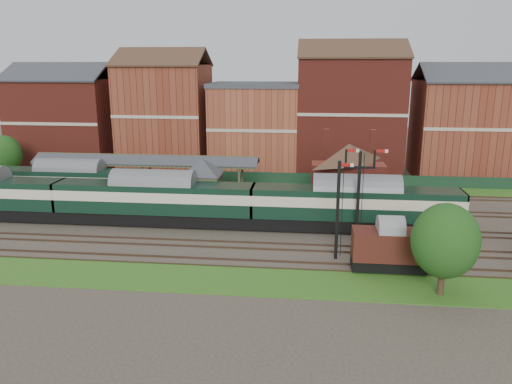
# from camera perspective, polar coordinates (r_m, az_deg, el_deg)

# --- Properties ---
(ground) EXTENTS (160.00, 160.00, 0.00)m
(ground) POSITION_cam_1_polar(r_m,az_deg,el_deg) (48.13, -3.32, -3.97)
(ground) COLOR #473D33
(ground) RESTS_ON ground
(grass_back) EXTENTS (90.00, 4.50, 0.06)m
(grass_back) POSITION_cam_1_polar(r_m,az_deg,el_deg) (63.33, -0.96, 0.63)
(grass_back) COLOR #2D6619
(grass_back) RESTS_ON ground
(grass_front) EXTENTS (90.00, 5.00, 0.06)m
(grass_front) POSITION_cam_1_polar(r_m,az_deg,el_deg) (37.14, -6.38, -9.78)
(grass_front) COLOR #2D6619
(grass_front) RESTS_ON ground
(fence) EXTENTS (90.00, 0.12, 1.50)m
(fence) POSITION_cam_1_polar(r_m,az_deg,el_deg) (65.10, -0.75, 1.67)
(fence) COLOR #193823
(fence) RESTS_ON ground
(platform) EXTENTS (55.00, 3.40, 1.00)m
(platform) POSITION_cam_1_polar(r_m,az_deg,el_deg) (58.10, -6.63, -0.27)
(platform) COLOR #2D2D2D
(platform) RESTS_ON ground
(signal_box) EXTENTS (5.40, 5.40, 6.00)m
(signal_box) POSITION_cam_1_polar(r_m,az_deg,el_deg) (50.86, -6.11, 0.73)
(signal_box) COLOR #5C7150
(signal_box) RESTS_ON ground
(brick_hut) EXTENTS (3.20, 2.64, 2.94)m
(brick_hut) POSITION_cam_1_polar(r_m,az_deg,el_deg) (50.33, 2.89, -1.71)
(brick_hut) COLOR brown
(brick_hut) RESTS_ON ground
(station_building) EXTENTS (8.10, 8.10, 5.90)m
(station_building) POSITION_cam_1_polar(r_m,az_deg,el_deg) (56.07, 10.49, 2.67)
(station_building) COLOR maroon
(station_building) RESTS_ON platform
(canopy) EXTENTS (26.00, 3.89, 4.08)m
(canopy) POSITION_cam_1_polar(r_m,az_deg,el_deg) (58.81, -12.47, 3.74)
(canopy) COLOR #464A2E
(canopy) RESTS_ON platform
(semaphore_bracket) EXTENTS (3.60, 0.25, 8.18)m
(semaphore_bracket) POSITION_cam_1_polar(r_m,az_deg,el_deg) (44.03, 11.69, 0.26)
(semaphore_bracket) COLOR black
(semaphore_bracket) RESTS_ON ground
(semaphore_siding) EXTENTS (1.23, 0.25, 8.00)m
(semaphore_siding) POSITION_cam_1_polar(r_m,az_deg,el_deg) (39.66, 9.34, -1.93)
(semaphore_siding) COLOR black
(semaphore_siding) RESTS_ON ground
(town_backdrop) EXTENTS (69.00, 10.00, 16.00)m
(town_backdrop) POSITION_cam_1_polar(r_m,az_deg,el_deg) (70.91, -0.23, 7.86)
(town_backdrop) COLOR maroon
(town_backdrop) RESTS_ON ground
(dmu_train) EXTENTS (57.43, 3.02, 4.41)m
(dmu_train) POSITION_cam_1_polar(r_m,az_deg,el_deg) (49.01, -11.54, -0.77)
(dmu_train) COLOR black
(dmu_train) RESTS_ON ground
(platform_railcar) EXTENTS (17.72, 2.79, 4.08)m
(platform_railcar) POSITION_cam_1_polar(r_m,az_deg,el_deg) (59.24, -20.39, 1.07)
(platform_railcar) COLOR black
(platform_railcar) RESTS_ON ground
(goods_van_a) EXTENTS (5.48, 2.38, 3.33)m
(goods_van_a) POSITION_cam_1_polar(r_m,az_deg,el_deg) (38.89, 14.97, -6.07)
(goods_van_a) COLOR black
(goods_van_a) RESTS_ON ground
(tree_far) EXTENTS (4.41, 4.41, 6.44)m
(tree_far) POSITION_cam_1_polar(r_m,az_deg,el_deg) (35.31, 20.81, -5.26)
(tree_far) COLOR #382619
(tree_far) RESTS_ON ground
(tree_back) EXTENTS (4.22, 4.22, 6.17)m
(tree_back) POSITION_cam_1_polar(r_m,az_deg,el_deg) (72.99, -26.74, 3.90)
(tree_back) COLOR #382619
(tree_back) RESTS_ON ground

